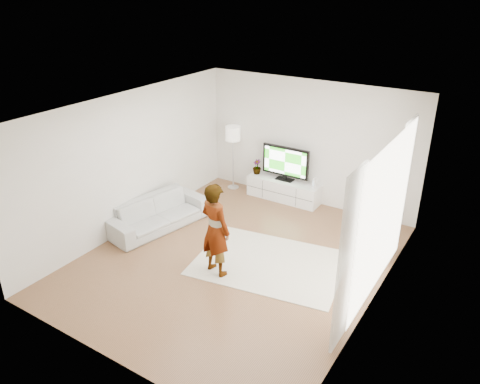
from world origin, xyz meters
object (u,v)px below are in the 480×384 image
Objects in this scene: media_console at (284,190)px; rug at (269,263)px; television at (285,162)px; sofa at (158,213)px; player at (215,229)px; floor_lamp at (233,136)px.

rug is at bearing -67.76° from media_console.
television is 0.44× the size of rug.
television is at bearing -19.62° from sofa.
player reaches higher than television.
sofa is at bearing -121.44° from media_console.
sofa reaches higher than media_console.
rug is at bearing -119.44° from player.
sofa is (-1.58, -2.58, 0.07)m from media_console.
player is 0.78× the size of sofa.
player is at bearing -98.47° from sofa.
player is (0.39, -3.32, -0.06)m from television.
television is at bearing 112.03° from rug.
rug is at bearing -67.97° from television.
player is 3.70m from floor_lamp.
player is at bearing -83.24° from media_console.
television is at bearing 3.89° from floor_lamp.
television is (-0.00, 0.03, 0.67)m from media_console.
player is at bearing -131.73° from rug.
sofa is at bearing -121.17° from television.
sofa is 2.72m from floor_lamp.
media_console is 0.67m from television.
television is 0.68× the size of player.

